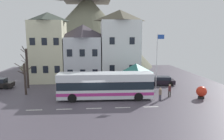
# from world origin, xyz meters

# --- Properties ---
(ground_plane) EXTENTS (40.00, 60.00, 0.07)m
(ground_plane) POSITION_xyz_m (0.00, -0.00, -0.03)
(ground_plane) COLOR #4F4853
(townhouse_00) EXTENTS (5.26, 6.03, 11.28)m
(townhouse_00) POSITION_xyz_m (-7.39, 11.98, 5.64)
(townhouse_00) COLOR beige
(townhouse_00) RESTS_ON ground_plane
(townhouse_01) EXTENTS (5.81, 6.79, 9.37)m
(townhouse_01) POSITION_xyz_m (-1.74, 12.36, 4.68)
(townhouse_01) COLOR silver
(townhouse_01) RESTS_ON ground_plane
(townhouse_02) EXTENTS (6.27, 6.22, 11.80)m
(townhouse_02) POSITION_xyz_m (4.46, 12.08, 5.90)
(townhouse_02) COLOR white
(townhouse_02) RESTS_ON ground_plane
(hilltop_castle) EXTENTS (33.31, 33.31, 24.90)m
(hilltop_castle) POSITION_xyz_m (-1.64, 31.53, 9.58)
(hilltop_castle) COLOR #6E6E59
(hilltop_castle) RESTS_ON ground_plane
(transit_bus) EXTENTS (11.16, 2.87, 3.12)m
(transit_bus) POSITION_xyz_m (1.37, 0.50, 1.58)
(transit_bus) COLOR white
(transit_bus) RESTS_ON ground_plane
(bus_shelter) EXTENTS (3.60, 3.60, 3.75)m
(bus_shelter) POSITION_xyz_m (5.76, 4.20, 3.06)
(bus_shelter) COLOR #473D33
(bus_shelter) RESTS_ON ground_plane
(parked_car_00) EXTENTS (4.70, 2.31, 1.42)m
(parked_car_00) POSITION_xyz_m (4.41, 6.86, 0.69)
(parked_car_00) COLOR slate
(parked_car_00) RESTS_ON ground_plane
(parked_car_01) EXTENTS (4.48, 2.43, 1.29)m
(parked_car_01) POSITION_xyz_m (10.27, 7.33, 0.64)
(parked_car_01) COLOR black
(parked_car_01) RESTS_ON ground_plane
(pedestrian_00) EXTENTS (0.35, 0.33, 1.59)m
(pedestrian_00) POSITION_xyz_m (9.25, 0.61, 0.91)
(pedestrian_00) COLOR #38332D
(pedestrian_00) RESTS_ON ground_plane
(pedestrian_01) EXTENTS (0.34, 0.34, 1.53)m
(pedestrian_01) POSITION_xyz_m (7.64, -0.74, 0.91)
(pedestrian_01) COLOR #2D2D38
(pedestrian_01) RESTS_ON ground_plane
(public_bench) EXTENTS (1.73, 0.48, 0.87)m
(public_bench) POSITION_xyz_m (3.85, 6.60, 0.48)
(public_bench) COLOR #473828
(public_bench) RESTS_ON ground_plane
(flagpole) EXTENTS (0.95, 0.10, 7.67)m
(flagpole) POSITION_xyz_m (8.37, 3.21, 4.41)
(flagpole) COLOR silver
(flagpole) RESTS_ON ground_plane
(harbour_buoy) EXTENTS (1.24, 1.24, 1.49)m
(harbour_buoy) POSITION_xyz_m (12.81, -0.35, 0.82)
(harbour_buoy) COLOR black
(harbour_buoy) RESTS_ON ground_plane
(bare_tree_00) EXTENTS (1.18, 1.45, 6.10)m
(bare_tree_00) POSITION_xyz_m (-9.46, 6.79, 2.98)
(bare_tree_00) COLOR #382D28
(bare_tree_00) RESTS_ON ground_plane
(bare_tree_02) EXTENTS (1.78, 1.96, 4.18)m
(bare_tree_02) POSITION_xyz_m (-8.69, 3.21, 2.16)
(bare_tree_02) COLOR #382D28
(bare_tree_02) RESTS_ON ground_plane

